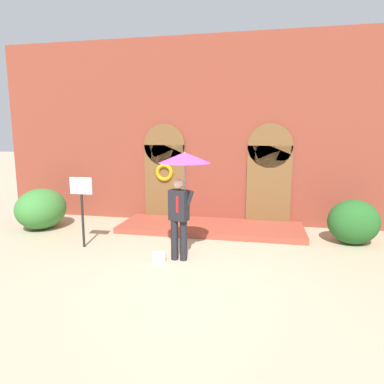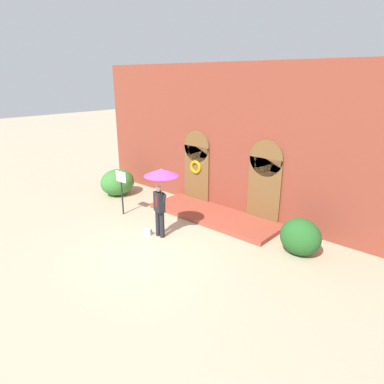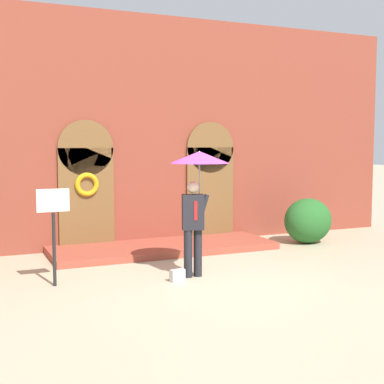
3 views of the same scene
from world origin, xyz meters
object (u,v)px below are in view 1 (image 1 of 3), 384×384
(shrub_left, at_px, (41,209))
(person_with_umbrella, at_px, (183,174))
(handbag, at_px, (159,257))
(sign_post, at_px, (82,200))
(shrub_right, at_px, (353,222))

(shrub_left, bearing_deg, person_with_umbrella, -19.77)
(handbag, relative_size, shrub_left, 0.18)
(sign_post, bearing_deg, handbag, -15.34)
(sign_post, bearing_deg, shrub_left, 147.77)
(person_with_umbrella, height_order, handbag, person_with_umbrella)
(sign_post, bearing_deg, shrub_right, 13.70)
(shrub_left, bearing_deg, sign_post, -32.23)
(sign_post, relative_size, shrub_left, 1.10)
(person_with_umbrella, xyz_separation_m, handbag, (-0.50, -0.20, -1.80))
(handbag, distance_m, shrub_right, 4.93)
(handbag, bearing_deg, shrub_left, 143.40)
(person_with_umbrella, relative_size, shrub_left, 1.51)
(shrub_right, bearing_deg, sign_post, -166.30)
(person_with_umbrella, height_order, sign_post, person_with_umbrella)
(sign_post, xyz_separation_m, shrub_left, (-2.05, 1.29, -0.58))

